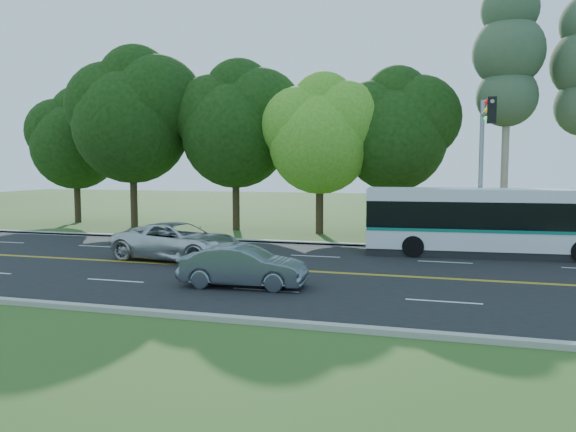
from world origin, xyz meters
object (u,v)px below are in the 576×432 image
(transit_bus, at_px, (497,223))
(suv, at_px, (179,241))
(traffic_signal, at_px, (484,150))
(sedan, at_px, (243,266))

(transit_bus, bearing_deg, suv, -163.84)
(traffic_signal, distance_m, suv, 13.66)
(traffic_signal, height_order, sedan, traffic_signal)
(transit_bus, distance_m, sedan, 12.43)
(transit_bus, bearing_deg, traffic_signal, -153.45)
(transit_bus, xyz_separation_m, suv, (-13.02, -4.78, -0.68))
(traffic_signal, distance_m, transit_bus, 3.28)
(transit_bus, relative_size, suv, 2.03)
(sedan, bearing_deg, traffic_signal, -46.34)
(suv, bearing_deg, transit_bus, -61.62)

